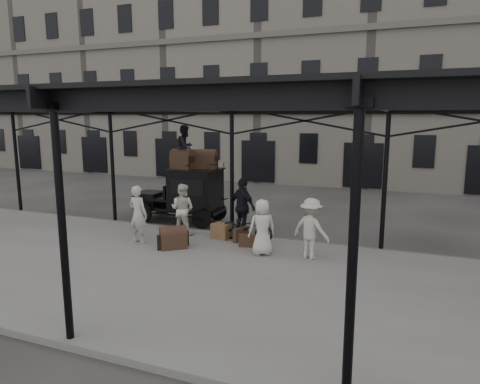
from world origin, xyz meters
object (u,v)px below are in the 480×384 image
(bicycle, at_px, (247,227))
(steamer_trunk_roof_near, at_px, (183,161))
(steamer_trunk_platform, at_px, (173,239))
(taxi, at_px, (188,193))
(porter_official, at_px, (243,207))
(porter_left, at_px, (138,214))

(bicycle, height_order, steamer_trunk_roof_near, steamer_trunk_roof_near)
(steamer_trunk_platform, bearing_deg, taxi, 71.58)
(steamer_trunk_roof_near, distance_m, steamer_trunk_platform, 4.20)
(taxi, relative_size, steamer_trunk_roof_near, 4.15)
(taxi, xyz_separation_m, porter_official, (2.89, -1.48, -0.05))
(porter_left, relative_size, steamer_trunk_roof_near, 2.14)
(steamer_trunk_roof_near, bearing_deg, steamer_trunk_platform, -59.48)
(porter_official, height_order, steamer_trunk_platform, porter_official)
(porter_left, relative_size, bicycle, 1.05)
(bicycle, bearing_deg, steamer_trunk_roof_near, 62.95)
(porter_left, distance_m, porter_official, 3.47)
(porter_left, relative_size, porter_official, 0.94)
(steamer_trunk_roof_near, bearing_deg, porter_official, -15.70)
(bicycle, relative_size, steamer_trunk_platform, 2.22)
(steamer_trunk_roof_near, relative_size, steamer_trunk_platform, 1.09)
(steamer_trunk_platform, bearing_deg, bicycle, 0.73)
(porter_left, bearing_deg, porter_official, -137.23)
(bicycle, xyz_separation_m, steamer_trunk_roof_near, (-3.32, 1.78, 1.88))
(bicycle, bearing_deg, steamer_trunk_platform, 131.49)
(steamer_trunk_platform, bearing_deg, steamer_trunk_roof_near, 74.16)
(steamer_trunk_roof_near, bearing_deg, porter_left, -80.75)
(bicycle, bearing_deg, taxi, 59.10)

